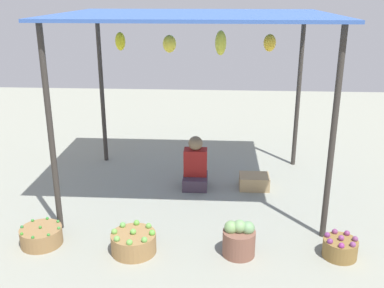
# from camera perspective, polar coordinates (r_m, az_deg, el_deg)

# --- Properties ---
(ground_plane) EXTENTS (14.00, 14.00, 0.00)m
(ground_plane) POSITION_cam_1_polar(r_m,az_deg,el_deg) (6.60, 0.34, -6.00)
(ground_plane) COLOR gray
(market_stall_structure) EXTENTS (3.51, 2.64, 2.51)m
(market_stall_structure) POSITION_cam_1_polar(r_m,az_deg,el_deg) (5.99, 0.42, 14.67)
(market_stall_structure) COLOR #38332D
(market_stall_structure) RESTS_ON ground
(vendor_person) EXTENTS (0.36, 0.44, 0.78)m
(vendor_person) POSITION_cam_1_polar(r_m,az_deg,el_deg) (6.64, 0.45, -3.04)
(vendor_person) COLOR #433445
(vendor_person) RESTS_ON ground
(basket_green_chilies) EXTENTS (0.48, 0.48, 0.23)m
(basket_green_chilies) POSITION_cam_1_polar(r_m,az_deg,el_deg) (5.56, -18.67, -11.06)
(basket_green_chilies) COLOR #987245
(basket_green_chilies) RESTS_ON ground
(basket_green_apples) EXTENTS (0.51, 0.51, 0.29)m
(basket_green_apples) POSITION_cam_1_polar(r_m,az_deg,el_deg) (5.16, -7.46, -12.33)
(basket_green_apples) COLOR #9D7546
(basket_green_apples) RESTS_ON ground
(basket_cabbages) EXTENTS (0.36, 0.36, 0.43)m
(basket_cabbages) POSITION_cam_1_polar(r_m,az_deg,el_deg) (5.07, 6.01, -12.04)
(basket_cabbages) COLOR brown
(basket_cabbages) RESTS_ON ground
(basket_purple_onions) EXTENTS (0.38, 0.38, 0.26)m
(basket_purple_onions) POSITION_cam_1_polar(r_m,az_deg,el_deg) (5.30, 18.37, -12.44)
(basket_purple_onions) COLOR olive
(basket_purple_onions) RESTS_ON ground
(wooden_crate_near_vendor) EXTENTS (0.43, 0.34, 0.20)m
(wooden_crate_near_vendor) POSITION_cam_1_polar(r_m,az_deg,el_deg) (6.72, 7.94, -4.78)
(wooden_crate_near_vendor) COLOR tan
(wooden_crate_near_vendor) RESTS_ON ground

